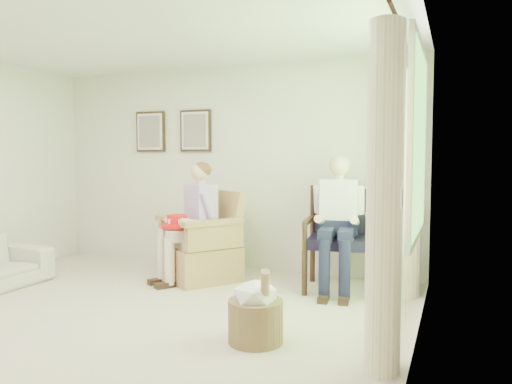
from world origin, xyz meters
TOP-DOWN VIEW (x-y plane):
  - floor at (0.00, 0.00)m, footprint 5.50×5.50m
  - back_wall at (0.00, 2.75)m, footprint 5.00×0.04m
  - right_wall at (2.50, 0.00)m, footprint 0.04×5.50m
  - ceiling at (0.00, 0.00)m, footprint 5.00×5.50m
  - window at (2.46, 1.20)m, footprint 0.13×2.50m
  - curtain_left at (2.33, 0.22)m, footprint 0.34×0.34m
  - curtain_right at (2.33, 2.18)m, footprint 0.34×0.34m
  - framed_print_left at (-1.15, 2.71)m, footprint 0.45×0.05m
  - framed_print_right at (-0.45, 2.71)m, footprint 0.45×0.05m
  - wicker_armchair at (0.01, 2.01)m, footprint 0.81×0.80m
  - wood_armchair at (1.61, 2.23)m, footprint 0.70×0.66m
  - person_wicker at (0.01, 1.88)m, footprint 0.40×0.62m
  - person_dark at (1.61, 2.05)m, footprint 0.40×0.63m
  - red_hat at (-0.14, 1.72)m, footprint 0.36×0.36m
  - hatbox at (1.35, 0.37)m, footprint 0.44×0.44m

SIDE VIEW (x-z plane):
  - floor at x=0.00m, z-range 0.00..0.00m
  - hatbox at x=1.35m, z-range -0.07..0.56m
  - wicker_armchair at x=0.01m, z-range -0.19..0.85m
  - wood_armchair at x=1.61m, z-range 0.05..1.13m
  - red_hat at x=-0.14m, z-range 0.62..0.76m
  - person_wicker at x=0.01m, z-range 0.11..1.46m
  - person_dark at x=1.61m, z-range 0.14..1.56m
  - curtain_left at x=2.33m, z-range 0.00..2.30m
  - curtain_right at x=2.33m, z-range 0.00..2.30m
  - back_wall at x=0.00m, z-range 0.00..2.60m
  - right_wall at x=2.50m, z-range 0.00..2.60m
  - window at x=2.46m, z-range 0.77..2.40m
  - framed_print_left at x=-1.15m, z-range 1.51..2.06m
  - framed_print_right at x=-0.45m, z-range 1.51..2.06m
  - ceiling at x=0.00m, z-range 2.59..2.61m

